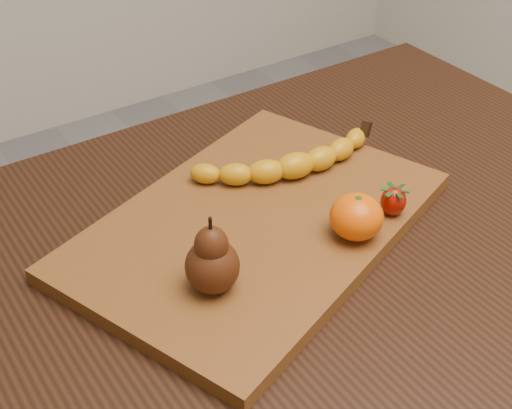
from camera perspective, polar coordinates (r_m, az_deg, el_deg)
table at (r=0.93m, az=3.61°, el=-6.98°), size 1.00×0.70×0.76m
cutting_board at (r=0.86m, az=0.00°, el=-1.61°), size 0.53×0.44×0.02m
banana at (r=0.92m, az=3.15°, el=3.12°), size 0.23×0.10×0.03m
pear at (r=0.73m, az=-3.56°, el=-3.98°), size 0.08×0.08×0.09m
mandarin at (r=0.82m, az=8.05°, el=-0.97°), size 0.08×0.08×0.05m
strawberry at (r=0.87m, az=10.94°, el=0.34°), size 0.04×0.04×0.04m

